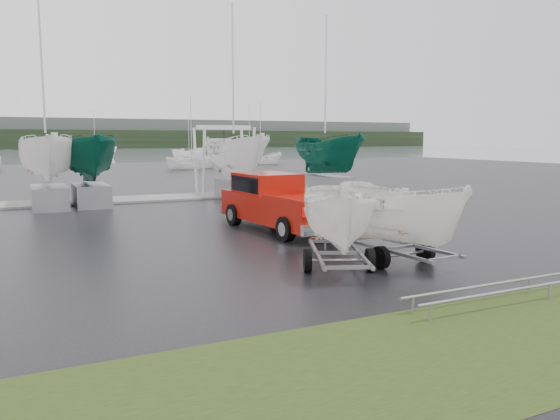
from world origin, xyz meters
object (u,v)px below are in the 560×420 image
object	(u,v)px
trailer_parked	(339,166)
boat_hoist	(224,150)
pickup_truck	(277,201)
trailer_hitched	(401,161)

from	to	relation	value
trailer_parked	boat_hoist	bearing A→B (deg)	102.31
pickup_truck	trailer_hitched	xyz separation A→B (m)	(0.53, -6.59, 1.72)
pickup_truck	trailer_hitched	bearing A→B (deg)	-90.00
trailer_hitched	trailer_parked	xyz separation A→B (m)	(-1.86, 0.11, -0.11)
trailer_hitched	boat_hoist	size ratio (longest dim) A/B	1.25
boat_hoist	pickup_truck	bearing A→B (deg)	-100.91
trailer_parked	boat_hoist	distance (m)	18.91
pickup_truck	boat_hoist	xyz separation A→B (m)	(2.33, 12.08, 1.60)
trailer_parked	boat_hoist	size ratio (longest dim) A/B	1.20
pickup_truck	trailer_parked	size ratio (longest dim) A/B	1.28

